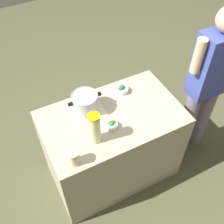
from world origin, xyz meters
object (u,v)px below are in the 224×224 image
cooking_pot (85,102)px  mason_jar (74,158)px  broccoli_bowl_center (112,125)px  lemonade_pitcher (95,128)px  broccoli_bowl_front (122,89)px  person_cook (207,85)px

cooking_pot → mason_jar: size_ratio=2.29×
cooking_pot → mason_jar: bearing=-122.9°
cooking_pot → broccoli_bowl_center: (0.11, -0.26, -0.07)m
lemonade_pitcher → broccoli_bowl_center: size_ratio=2.83×
broccoli_bowl_front → mason_jar: bearing=-143.3°
broccoli_bowl_front → broccoli_bowl_center: broccoli_bowl_front is taller
cooking_pot → person_cook: size_ratio=0.18×
cooking_pot → lemonade_pitcher: (-0.06, -0.32, 0.05)m
mason_jar → broccoli_bowl_center: 0.42m
broccoli_bowl_center → broccoli_bowl_front: bearing=50.1°
mason_jar → broccoli_bowl_front: (0.65, 0.49, -0.03)m
lemonade_pitcher → broccoli_bowl_front: lemonade_pitcher is taller
broccoli_bowl_front → person_cook: 0.76m
lemonade_pitcher → person_cook: person_cook is taller
cooking_pot → lemonade_pitcher: lemonade_pitcher is taller
cooking_pot → person_cook: 1.10m
broccoli_bowl_center → person_cook: bearing=-0.3°
mason_jar → person_cook: person_cook is taller
cooking_pot → broccoli_bowl_center: size_ratio=2.88×
cooking_pot → broccoli_bowl_front: cooking_pot is taller
mason_jar → lemonade_pitcher: bearing=27.3°
lemonade_pitcher → broccoli_bowl_center: bearing=18.1°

